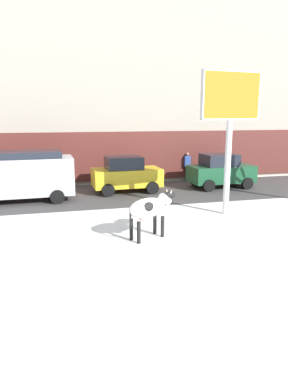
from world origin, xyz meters
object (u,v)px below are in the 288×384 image
(cow_holstein, at_px, (149,208))
(car_yellow_hatchback, at_px, (126,174))
(pedestrian_by_cars, at_px, (187,166))
(car_darkgreen_hatchback, at_px, (221,171))
(car_silver_van, at_px, (23,175))
(billboard, at_px, (231,105))

(cow_holstein, distance_m, car_yellow_hatchback, 7.22)
(pedestrian_by_cars, bearing_deg, car_darkgreen_hatchback, -66.45)
(car_darkgreen_hatchback, distance_m, pedestrian_by_cars, 2.61)
(car_darkgreen_hatchback, height_order, pedestrian_by_cars, car_darkgreen_hatchback)
(car_yellow_hatchback, xyz_separation_m, car_darkgreen_hatchback, (5.28, -0.11, 0.00))
(car_silver_van, bearing_deg, car_darkgreen_hatchback, 4.07)
(cow_holstein, xyz_separation_m, pedestrian_by_cars, (4.93, 9.46, -0.12))
(cow_holstein, bearing_deg, pedestrian_by_cars, 62.47)
(car_silver_van, height_order, car_darkgreen_hatchback, car_silver_van)
(cow_holstein, relative_size, pedestrian_by_cars, 1.10)
(car_silver_van, relative_size, car_yellow_hatchback, 1.31)
(car_yellow_hatchback, relative_size, pedestrian_by_cars, 2.05)
(cow_holstein, height_order, car_darkgreen_hatchback, car_darkgreen_hatchback)
(billboard, xyz_separation_m, pedestrian_by_cars, (1.16, 7.40, -3.43))
(billboard, relative_size, pedestrian_by_cars, 3.21)
(car_yellow_hatchback, distance_m, car_darkgreen_hatchback, 5.28)
(cow_holstein, height_order, car_silver_van, car_silver_van)
(car_silver_van, bearing_deg, cow_holstein, -55.75)
(car_yellow_hatchback, relative_size, car_darkgreen_hatchback, 1.00)
(car_silver_van, bearing_deg, pedestrian_by_cars, 18.65)
(car_silver_van, xyz_separation_m, pedestrian_by_cars, (9.25, 3.12, -0.36))
(billboard, xyz_separation_m, car_yellow_hatchback, (-3.08, 5.12, -3.39))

